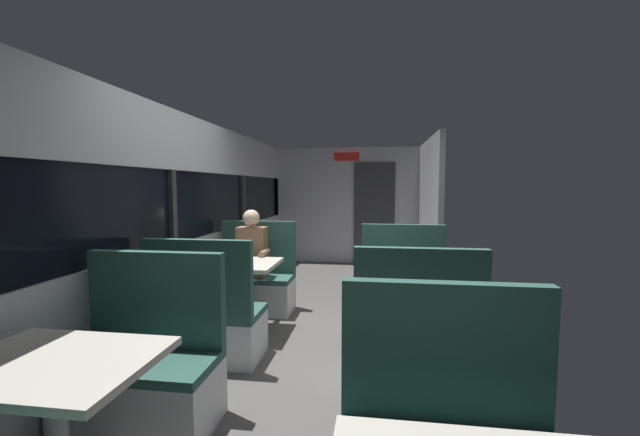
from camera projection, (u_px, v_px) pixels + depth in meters
name	position (u px, v px, depth m)	size (l,w,h in m)	color
ground_plane	(314.00, 346.00, 3.80)	(3.30, 9.20, 0.02)	#514F4C
carriage_window_panel_left	(171.00, 229.00, 3.91)	(0.09, 8.48, 2.30)	#B2B2B7
carriage_end_bulkhead	(349.00, 206.00, 7.84)	(2.90, 0.11, 2.30)	#B2B2B7
carriage_aisle_panel_right	(429.00, 210.00, 6.47)	(0.08, 2.40, 2.30)	#B2B2B7
dining_table_near_window	(54.00, 381.00, 1.81)	(0.90, 0.70, 0.74)	#9E9EA3
bench_near_window_facing_entry	(144.00, 374.00, 2.53)	(0.95, 0.50, 1.10)	silver
dining_table_mid_window	(234.00, 272.00, 4.13)	(0.90, 0.70, 0.74)	#9E9EA3
bench_mid_window_facing_end	(207.00, 323.00, 3.47)	(0.95, 0.50, 1.10)	silver
bench_mid_window_facing_entry	(255.00, 284.00, 4.85)	(0.95, 0.50, 1.10)	silver
dining_table_rear_aisle	(409.00, 282.00, 3.69)	(0.90, 0.70, 0.74)	#9E9EA3
bench_rear_aisle_facing_end	(416.00, 343.00, 3.02)	(0.95, 0.50, 1.10)	silver
bench_rear_aisle_facing_entry	(403.00, 294.00, 4.40)	(0.95, 0.50, 1.10)	silver
seated_passenger	(253.00, 269.00, 4.76)	(0.47, 0.55, 1.26)	#26262D
coffee_cup_primary	(429.00, 265.00, 3.76)	(0.07, 0.07, 0.09)	#26598C
coffee_cup_secondary	(236.00, 257.00, 4.21)	(0.07, 0.07, 0.09)	#26598C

